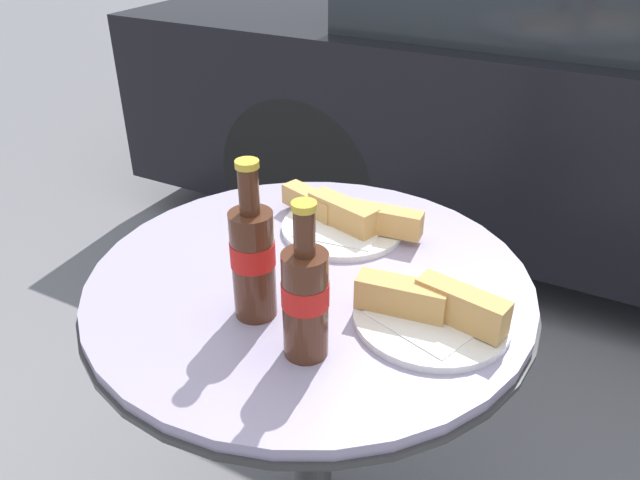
{
  "coord_description": "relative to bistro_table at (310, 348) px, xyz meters",
  "views": [
    {
      "loc": [
        0.43,
        -0.77,
        1.33
      ],
      "look_at": [
        0.0,
        0.04,
        0.8
      ],
      "focal_mm": 35.0,
      "sensor_mm": 36.0,
      "label": 1
    }
  ],
  "objects": [
    {
      "name": "cola_bottle_right",
      "position": [
        0.09,
        -0.17,
        0.25
      ],
      "size": [
        0.07,
        0.07,
        0.24
      ],
      "color": "#4C2819",
      "rests_on": "bistro_table"
    },
    {
      "name": "bistro_table",
      "position": [
        0.0,
        0.0,
        0.0
      ],
      "size": [
        0.76,
        0.76,
        0.75
      ],
      "color": "#333333",
      "rests_on": "ground_plane"
    },
    {
      "name": "lunch_plate_near",
      "position": [
        0.22,
        -0.02,
        0.18
      ],
      "size": [
        0.24,
        0.24,
        0.07
      ],
      "color": "white",
      "rests_on": "bistro_table"
    },
    {
      "name": "lunch_plate_far",
      "position": [
        -0.02,
        0.17,
        0.18
      ],
      "size": [
        0.3,
        0.23,
        0.06
      ],
      "color": "white",
      "rests_on": "bistro_table"
    },
    {
      "name": "cola_bottle_left",
      "position": [
        -0.02,
        -0.13,
        0.26
      ],
      "size": [
        0.07,
        0.07,
        0.25
      ],
      "color": "#4C2819",
      "rests_on": "bistro_table"
    }
  ]
}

